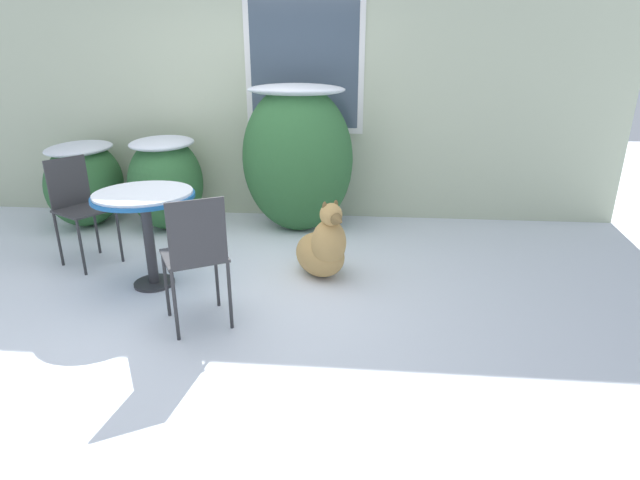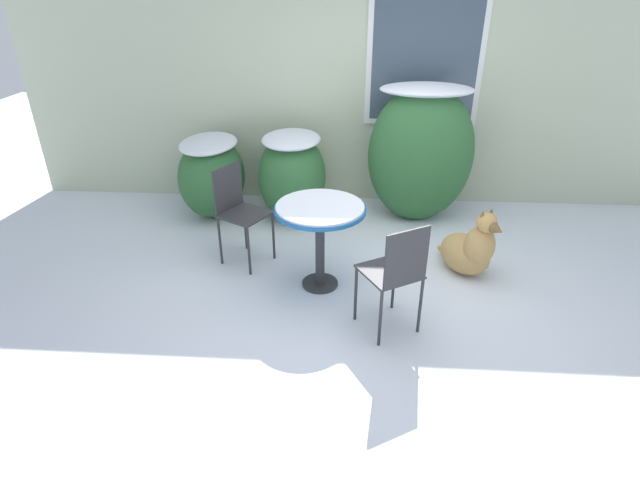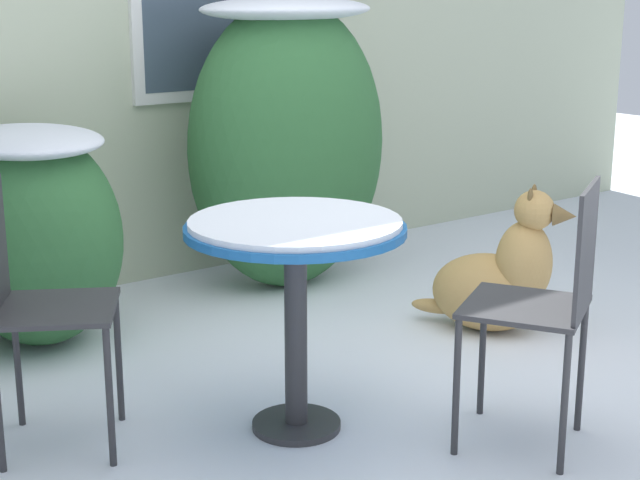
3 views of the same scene
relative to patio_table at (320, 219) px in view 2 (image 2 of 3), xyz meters
The scene contains 9 objects.
ground_plane 0.79m from the patio_table, 24.19° to the right, with size 16.00×16.00×0.00m, color silver.
house_wall 2.23m from the patio_table, 77.34° to the left, with size 8.00×0.10×2.99m.
shrub_left 1.96m from the patio_table, 132.28° to the left, with size 0.72×0.98×0.89m.
shrub_middle 1.48m from the patio_table, 105.77° to the left, with size 0.74×0.91×0.96m.
shrub_right 1.76m from the patio_table, 55.82° to the left, with size 1.12×0.69×1.49m.
patio_table is the anchor object (origin of this frame).
patio_chair_near_table 0.89m from the patio_table, 152.26° to the left, with size 0.54×0.54×0.93m.
patio_chair_far_side 0.86m from the patio_table, 46.01° to the right, with size 0.54×0.54×0.93m.
dog 1.43m from the patio_table, 11.91° to the left, with size 0.59×0.67×0.69m.
Camera 2 is at (-0.17, -3.56, 2.46)m, focal length 28.00 mm.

